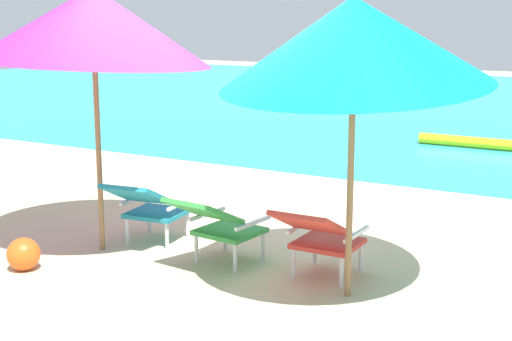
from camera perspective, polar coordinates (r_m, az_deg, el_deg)
ground_plane at (r=10.42m, az=9.88°, el=-0.58°), size 40.00×40.00×0.00m
swim_buoy at (r=13.05m, az=15.58°, el=2.10°), size 1.60×0.18×0.18m
lounge_chair_left at (r=7.32m, az=-8.14°, el=-2.57°), size 0.65×0.94×0.68m
lounge_chair_center at (r=6.66m, az=-2.91°, el=-3.91°), size 0.62×0.92×0.68m
lounge_chair_right at (r=6.32m, az=4.79°, el=-4.82°), size 0.56×0.88×0.68m
beach_umbrella_left at (r=7.05m, az=-12.16°, el=10.65°), size 3.05×3.04×2.48m
beach_umbrella_right at (r=5.74m, az=7.40°, el=9.63°), size 2.27×2.32×2.43m
beach_ball at (r=6.93m, az=-17.10°, el=-6.03°), size 0.29×0.29×0.29m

